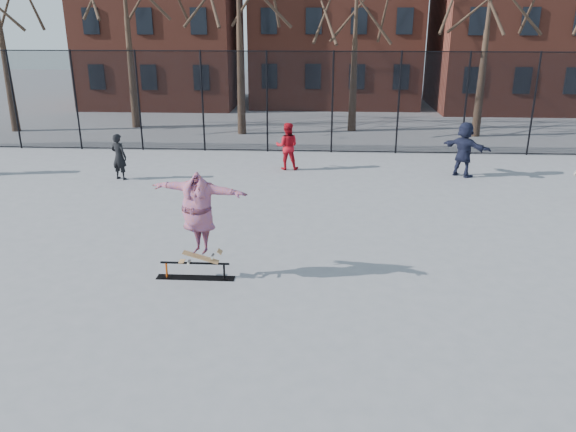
# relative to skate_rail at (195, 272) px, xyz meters

# --- Properties ---
(ground) EXTENTS (100.00, 100.00, 0.00)m
(ground) POSITION_rel_skate_rail_xyz_m (1.81, -1.10, -0.14)
(ground) COLOR slate
(skate_rail) EXTENTS (1.65, 0.25, 0.36)m
(skate_rail) POSITION_rel_skate_rail_xyz_m (0.00, 0.00, 0.00)
(skate_rail) COLOR black
(skate_rail) RESTS_ON ground
(skateboard) EXTENTS (0.83, 0.20, 0.10)m
(skateboard) POSITION_rel_skate_rail_xyz_m (0.13, 0.00, 0.27)
(skateboard) COLOR #A77342
(skateboard) RESTS_ON skate_rail
(skater) EXTENTS (2.18, 1.10, 1.71)m
(skater) POSITION_rel_skate_rail_xyz_m (0.13, 0.00, 1.18)
(skater) COLOR #583381
(skater) RESTS_ON skateboard
(bystander_black) EXTENTS (0.66, 0.55, 1.56)m
(bystander_black) POSITION_rel_skate_rail_xyz_m (-4.17, 7.44, 0.64)
(bystander_black) COLOR black
(bystander_black) RESTS_ON ground
(bystander_red) EXTENTS (0.82, 0.64, 1.68)m
(bystander_red) POSITION_rel_skate_rail_xyz_m (1.38, 9.12, 0.70)
(bystander_red) COLOR #AD0F1B
(bystander_red) RESTS_ON ground
(bystander_navy) EXTENTS (1.67, 1.59, 1.88)m
(bystander_navy) POSITION_rel_skate_rail_xyz_m (7.48, 8.54, 0.80)
(bystander_navy) COLOR #181B31
(bystander_navy) RESTS_ON ground
(fence) EXTENTS (34.03, 0.07, 4.00)m
(fence) POSITION_rel_skate_rail_xyz_m (1.79, 11.90, 1.91)
(fence) COLOR black
(fence) RESTS_ON ground
(rowhouses) EXTENTS (29.00, 7.00, 13.00)m
(rowhouses) POSITION_rel_skate_rail_xyz_m (2.53, 24.90, 5.92)
(rowhouses) COLOR brown
(rowhouses) RESTS_ON ground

